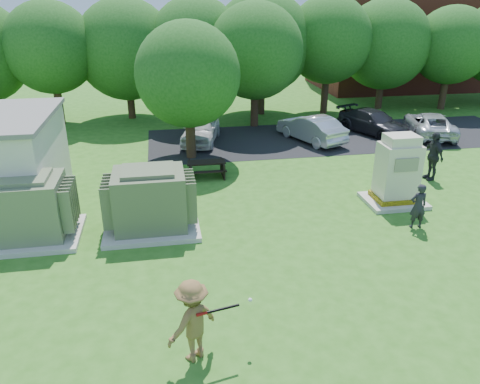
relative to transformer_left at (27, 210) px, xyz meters
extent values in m
plane|color=#2D6619|center=(6.50, -4.50, -0.97)|extent=(120.00, 120.00, 0.00)
cube|color=maroon|center=(24.50, 22.50, 3.03)|extent=(15.00, 8.00, 8.00)
cube|color=#232326|center=(13.50, 9.00, -0.96)|extent=(20.00, 6.00, 0.01)
cube|color=beige|center=(0.00, 0.00, -0.89)|extent=(3.00, 2.40, 0.15)
cube|color=#626E4F|center=(0.00, 0.00, 0.08)|extent=(2.20, 1.80, 1.80)
cube|color=#626E4F|center=(0.00, 0.00, 1.04)|extent=(1.60, 1.30, 0.12)
cube|color=#626E4F|center=(1.27, 0.00, 0.11)|extent=(0.32, 1.50, 1.35)
cube|color=beige|center=(3.70, 0.00, -0.89)|extent=(3.00, 2.40, 0.15)
cube|color=#545F42|center=(3.70, 0.00, 0.08)|extent=(2.20, 1.80, 1.80)
cube|color=#545F42|center=(3.70, 0.00, 1.04)|extent=(1.60, 1.30, 0.12)
cube|color=#545F42|center=(2.43, 0.00, 0.11)|extent=(0.32, 1.50, 1.35)
cube|color=#545F42|center=(4.97, 0.00, 0.11)|extent=(0.32, 1.50, 1.35)
cube|color=beige|center=(12.36, 0.59, -0.90)|extent=(2.09, 1.71, 0.14)
cube|color=yellow|center=(12.36, 0.59, -0.74)|extent=(1.47, 1.19, 0.17)
cube|color=beige|center=(12.36, 0.59, 0.29)|extent=(1.33, 1.05, 1.90)
cube|color=beige|center=(12.36, 0.59, 1.41)|extent=(1.09, 0.86, 0.33)
cube|color=gray|center=(12.36, 0.04, 0.67)|extent=(0.86, 0.04, 0.48)
cube|color=black|center=(5.94, 4.38, -0.34)|extent=(1.54, 0.60, 0.05)
cube|color=black|center=(5.94, 4.85, -0.59)|extent=(1.54, 0.21, 0.04)
cube|color=black|center=(5.94, 3.91, -0.59)|extent=(1.54, 0.21, 0.04)
cube|color=black|center=(5.27, 4.38, -0.65)|extent=(0.07, 1.16, 0.63)
cube|color=black|center=(6.61, 4.38, -0.65)|extent=(0.07, 1.16, 0.63)
imported|color=brown|center=(4.56, -6.04, -0.05)|extent=(1.37, 1.25, 1.85)
imported|color=black|center=(12.14, -1.36, -0.21)|extent=(0.56, 0.37, 1.52)
imported|color=#26262B|center=(14.94, 2.55, 0.02)|extent=(0.58, 1.20, 1.98)
imported|color=silver|center=(6.18, 9.34, -0.29)|extent=(2.57, 4.26, 1.36)
imported|color=silver|center=(11.77, 8.54, -0.29)|extent=(2.88, 4.34, 1.35)
imported|color=black|center=(15.54, 9.34, -0.35)|extent=(3.38, 4.64, 1.25)
imported|color=silver|center=(18.30, 8.45, -0.35)|extent=(3.26, 4.85, 1.24)
cylinder|color=black|center=(5.10, -6.14, 0.24)|extent=(0.84, 0.23, 0.06)
cylinder|color=maroon|center=(4.74, -6.22, 0.24)|extent=(0.23, 0.11, 0.06)
sphere|color=white|center=(5.79, -5.82, 0.15)|extent=(0.09, 0.09, 0.09)
cylinder|color=#47301E|center=(-1.50, 14.30, 0.43)|extent=(0.44, 0.44, 2.80)
sphere|color=#235B1C|center=(-1.50, 14.30, 3.33)|extent=(5.00, 5.00, 5.00)
cylinder|color=#47301E|center=(2.50, 15.10, 0.18)|extent=(0.44, 0.44, 2.30)
sphere|color=#235B1C|center=(2.50, 15.10, 3.07)|extent=(5.80, 5.80, 5.80)
cylinder|color=#47301E|center=(6.50, 14.20, 0.38)|extent=(0.44, 0.44, 2.70)
sphere|color=#235B1C|center=(6.50, 14.20, 3.35)|extent=(5.40, 5.40, 5.40)
cylinder|color=#47301E|center=(10.50, 14.80, 0.28)|extent=(0.44, 0.44, 2.50)
sphere|color=#235B1C|center=(10.50, 14.80, 3.33)|extent=(6.00, 6.00, 6.00)
cylinder|color=#47301E|center=(14.50, 14.40, 0.48)|extent=(0.44, 0.44, 2.90)
sphere|color=#235B1C|center=(14.50, 14.40, 3.49)|extent=(5.20, 5.20, 5.20)
cylinder|color=#47301E|center=(18.50, 15.00, 0.23)|extent=(0.44, 0.44, 2.40)
sphere|color=#235B1C|center=(18.50, 15.00, 3.11)|extent=(5.60, 5.60, 5.60)
cylinder|color=#47301E|center=(22.50, 14.10, 0.33)|extent=(0.44, 0.44, 2.60)
sphere|color=#235B1C|center=(22.50, 14.10, 3.07)|extent=(4.80, 4.80, 4.80)
cylinder|color=#47301E|center=(5.50, 7.00, 0.23)|extent=(0.44, 0.44, 2.40)
sphere|color=#235B1C|center=(5.50, 7.00, 2.81)|extent=(4.60, 4.60, 4.60)
cylinder|color=#47301E|center=(9.50, 12.00, 0.33)|extent=(0.44, 0.44, 2.60)
sphere|color=#235B1C|center=(9.50, 12.00, 3.19)|extent=(5.20, 5.20, 5.20)
camera|label=1|loc=(4.20, -13.77, 6.06)|focal=35.00mm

